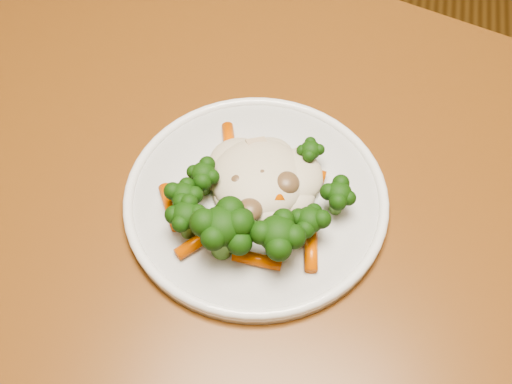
% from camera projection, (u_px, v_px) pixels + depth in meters
% --- Properties ---
extents(dining_table, '(1.49, 1.20, 0.75)m').
position_uv_depth(dining_table, '(223.00, 301.00, 0.67)').
color(dining_table, brown).
rests_on(dining_table, ground).
extents(plate, '(0.26, 0.26, 0.01)m').
position_uv_depth(plate, '(256.00, 200.00, 0.63)').
color(plate, white).
rests_on(plate, dining_table).
extents(meal, '(0.19, 0.18, 0.05)m').
position_uv_depth(meal, '(252.00, 203.00, 0.60)').
color(meal, beige).
rests_on(meal, plate).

